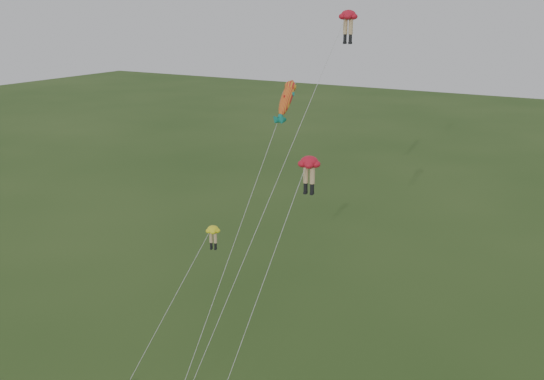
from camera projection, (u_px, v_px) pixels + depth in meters
The scene contains 4 objects.
legs_kite_red_high at pixel (345, 25), 41.37m from camera, with size 5.18×14.41×23.61m.
legs_kite_red_mid at pixel (308, 168), 38.64m from camera, with size 2.66×9.70×14.71m.
legs_kite_yellow at pixel (210, 237), 40.85m from camera, with size 3.31×7.23×9.66m.
fish_kite at pixel (286, 100), 43.63m from camera, with size 1.27×14.43×18.97m.
Camera 1 is at (21.06, -27.71, 23.80)m, focal length 40.00 mm.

